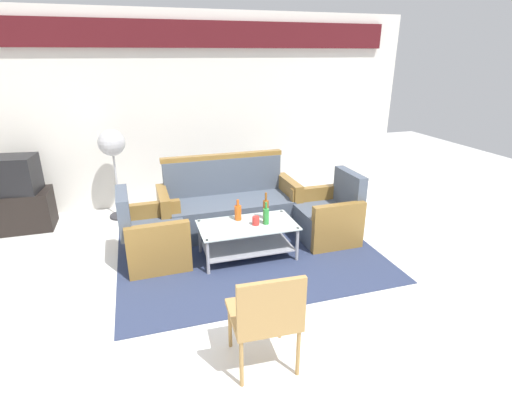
% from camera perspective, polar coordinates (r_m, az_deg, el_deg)
% --- Properties ---
extents(ground_plane, '(14.00, 14.00, 0.00)m').
position_cam_1_polar(ground_plane, '(3.88, 1.61, -13.86)').
color(ground_plane, white).
extents(wall_back, '(6.52, 0.19, 2.80)m').
position_cam_1_polar(wall_back, '(6.19, -7.58, 14.05)').
color(wall_back, silver).
rests_on(wall_back, ground).
extents(rug, '(2.97, 2.30, 0.01)m').
position_cam_1_polar(rug, '(4.70, -1.10, -7.01)').
color(rug, '#2D3856').
rests_on(rug, ground).
extents(couch, '(1.81, 0.75, 0.96)m').
position_cam_1_polar(couch, '(5.22, -4.00, -0.33)').
color(couch, '#4C5666').
rests_on(couch, rug).
extents(armchair_left, '(0.72, 0.78, 0.85)m').
position_cam_1_polar(armchair_left, '(4.55, -14.75, -4.77)').
color(armchair_left, '#4C5666').
rests_on(armchair_left, rug).
extents(armchair_right, '(0.71, 0.77, 0.85)m').
position_cam_1_polar(armchair_right, '(5.03, 10.40, -1.85)').
color(armchair_right, '#4C5666').
rests_on(armchair_right, rug).
extents(coffee_table, '(1.10, 0.60, 0.40)m').
position_cam_1_polar(coffee_table, '(4.51, -1.26, -4.52)').
color(coffee_table, silver).
rests_on(coffee_table, rug).
extents(bottle_orange, '(0.08, 0.08, 0.25)m').
position_cam_1_polar(bottle_orange, '(4.54, -2.60, -1.13)').
color(bottle_orange, '#D85919').
rests_on(bottle_orange, coffee_table).
extents(bottle_green, '(0.07, 0.07, 0.26)m').
position_cam_1_polar(bottle_green, '(4.43, 1.46, -1.65)').
color(bottle_green, '#2D8C38').
rests_on(bottle_green, coffee_table).
extents(bottle_brown, '(0.07, 0.07, 0.32)m').
position_cam_1_polar(bottle_brown, '(4.56, 1.43, -0.63)').
color(bottle_brown, brown).
rests_on(bottle_brown, coffee_table).
extents(cup, '(0.08, 0.08, 0.10)m').
position_cam_1_polar(cup, '(4.42, -0.03, -2.37)').
color(cup, red).
rests_on(cup, coffee_table).
extents(tv_stand, '(0.80, 0.50, 0.52)m').
position_cam_1_polar(tv_stand, '(6.10, -31.09, -0.79)').
color(tv_stand, black).
rests_on(tv_stand, ground).
extents(television, '(0.65, 0.51, 0.48)m').
position_cam_1_polar(television, '(5.96, -31.98, 3.69)').
color(television, black).
rests_on(television, tv_stand).
extents(pedestal_fan, '(0.36, 0.36, 1.27)m').
position_cam_1_polar(pedestal_fan, '(5.74, -20.17, 7.70)').
color(pedestal_fan, '#2D2D33').
rests_on(pedestal_fan, ground).
extents(wicker_chair, '(0.50, 0.50, 0.84)m').
position_cam_1_polar(wicker_chair, '(2.89, 1.48, -15.55)').
color(wicker_chair, '#AD844C').
rests_on(wicker_chair, ground).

